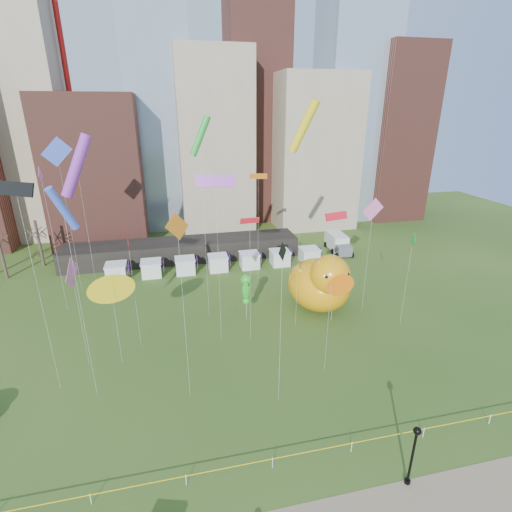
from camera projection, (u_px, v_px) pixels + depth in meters
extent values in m
plane|color=#2A4816|center=(272.00, 467.00, 27.13)|extent=(160.00, 160.00, 0.00)
cube|color=gray|center=(25.00, 123.00, 69.63)|extent=(14.00, 12.00, 42.00)
cube|color=brown|center=(96.00, 171.00, 69.57)|extent=(16.00, 14.00, 26.00)
cube|color=#8C9EB2|center=(158.00, 86.00, 74.11)|extent=(12.00, 12.00, 55.00)
cube|color=gray|center=(214.00, 143.00, 76.35)|extent=(14.00, 14.00, 34.00)
cube|color=brown|center=(256.00, 53.00, 77.75)|extent=(12.00, 12.00, 68.00)
cube|color=gray|center=(312.00, 152.00, 79.43)|extent=(16.00, 14.00, 30.00)
cube|color=#8C9EB2|center=(352.00, 106.00, 81.90)|extent=(14.00, 12.00, 48.00)
cube|color=brown|center=(395.00, 135.00, 84.33)|extent=(12.00, 12.00, 36.00)
cylinder|color=red|center=(58.00, 19.00, 66.98)|extent=(1.00, 1.00, 76.00)
cylinder|color=red|center=(335.00, 32.00, 77.82)|extent=(1.00, 1.00, 76.00)
cube|color=black|center=(183.00, 250.00, 63.89)|extent=(38.00, 6.00, 3.20)
cube|color=white|center=(117.00, 272.00, 56.53)|extent=(2.80, 2.80, 2.20)
cube|color=red|center=(129.00, 268.00, 56.72)|extent=(0.08, 1.40, 1.60)
cube|color=white|center=(152.00, 269.00, 57.57)|extent=(2.80, 2.80, 2.20)
cube|color=red|center=(164.00, 265.00, 57.77)|extent=(0.08, 1.40, 1.60)
cube|color=white|center=(185.00, 266.00, 58.62)|extent=(2.80, 2.80, 2.20)
cube|color=red|center=(197.00, 262.00, 58.81)|extent=(0.08, 1.40, 1.60)
cube|color=white|center=(218.00, 263.00, 59.66)|extent=(2.80, 2.80, 2.20)
cube|color=red|center=(229.00, 259.00, 59.85)|extent=(0.08, 1.40, 1.60)
cube|color=white|center=(249.00, 261.00, 60.70)|extent=(2.80, 2.80, 2.20)
cube|color=red|center=(261.00, 257.00, 60.90)|extent=(0.08, 1.40, 1.60)
cube|color=white|center=(280.00, 258.00, 61.74)|extent=(2.80, 2.80, 2.20)
cube|color=red|center=(291.00, 254.00, 61.94)|extent=(0.08, 1.40, 1.60)
cube|color=white|center=(309.00, 256.00, 62.79)|extent=(2.80, 2.80, 2.20)
cube|color=red|center=(320.00, 252.00, 62.98)|extent=(0.08, 1.40, 1.60)
cylinder|color=#382B21|center=(1.00, 253.00, 55.78)|extent=(0.44, 0.44, 8.00)
cylinder|color=#382B21|center=(40.00, 244.00, 60.34)|extent=(0.44, 0.44, 7.50)
cylinder|color=white|center=(91.00, 499.00, 24.46)|extent=(0.06, 0.06, 0.90)
cylinder|color=white|center=(186.00, 480.00, 25.71)|extent=(0.06, 0.06, 0.90)
cylinder|color=white|center=(273.00, 463.00, 26.97)|extent=(0.06, 0.06, 0.90)
cylinder|color=white|center=(351.00, 447.00, 28.22)|extent=(0.06, 0.06, 0.90)
cylinder|color=white|center=(424.00, 432.00, 29.47)|extent=(0.06, 0.06, 0.90)
cylinder|color=white|center=(490.00, 419.00, 30.72)|extent=(0.06, 0.06, 0.90)
cube|color=yellow|center=(273.00, 459.00, 26.84)|extent=(50.00, 0.02, 0.07)
ellipsoid|color=orange|center=(319.00, 284.00, 47.87)|extent=(7.98, 9.23, 6.24)
ellipsoid|color=orange|center=(308.00, 275.00, 51.03)|extent=(2.15, 1.71, 2.53)
sphere|color=orange|center=(330.00, 275.00, 44.46)|extent=(4.92, 4.92, 4.69)
cone|color=orange|center=(338.00, 283.00, 42.73)|extent=(2.68, 2.24, 2.58)
sphere|color=white|center=(325.00, 275.00, 42.75)|extent=(0.84, 0.84, 0.84)
sphere|color=white|center=(346.00, 273.00, 43.41)|extent=(0.84, 0.84, 0.84)
sphere|color=black|center=(327.00, 277.00, 42.40)|extent=(0.42, 0.42, 0.42)
sphere|color=black|center=(348.00, 274.00, 43.05)|extent=(0.42, 0.42, 0.42)
ellipsoid|color=white|center=(312.00, 282.00, 53.10)|extent=(3.76, 4.04, 2.30)
ellipsoid|color=white|center=(312.00, 279.00, 54.29)|extent=(0.92, 0.82, 0.93)
sphere|color=white|center=(313.00, 279.00, 51.82)|extent=(2.23, 2.23, 1.73)
cone|color=orange|center=(313.00, 282.00, 51.16)|extent=(1.16, 1.06, 0.95)
sphere|color=white|center=(309.00, 279.00, 51.36)|extent=(0.31, 0.31, 0.31)
sphere|color=white|center=(316.00, 279.00, 51.24)|extent=(0.31, 0.31, 0.31)
sphere|color=black|center=(309.00, 279.00, 51.22)|extent=(0.16, 0.16, 0.16)
sphere|color=black|center=(316.00, 280.00, 51.10)|extent=(0.16, 0.16, 0.16)
cylinder|color=silver|center=(246.00, 304.00, 45.61)|extent=(0.03, 0.03, 3.78)
ellipsoid|color=green|center=(246.00, 290.00, 44.93)|extent=(1.15, 1.01, 2.55)
sphere|color=green|center=(246.00, 280.00, 44.30)|extent=(1.55, 1.55, 1.30)
cone|color=green|center=(247.00, 283.00, 43.79)|extent=(0.62, 0.89, 0.46)
sphere|color=green|center=(246.00, 301.00, 45.50)|extent=(0.91, 0.91, 0.91)
cylinder|color=silver|center=(332.00, 306.00, 45.14)|extent=(0.03, 0.03, 3.88)
ellipsoid|color=#5146D3|center=(333.00, 291.00, 44.44)|extent=(1.33, 1.23, 2.70)
sphere|color=#5146D3|center=(335.00, 280.00, 43.78)|extent=(1.83, 1.83, 1.38)
cone|color=#5146D3|center=(337.00, 283.00, 43.24)|extent=(0.80, 0.98, 0.48)
sphere|color=#5146D3|center=(332.00, 303.00, 45.04)|extent=(0.96, 0.96, 0.96)
cylinder|color=black|center=(407.00, 481.00, 25.95)|extent=(0.41, 0.41, 0.28)
cylinder|color=black|center=(412.00, 458.00, 25.20)|extent=(0.17, 0.17, 4.42)
sphere|color=black|center=(417.00, 431.00, 24.35)|extent=(0.52, 0.52, 0.52)
cone|color=black|center=(418.00, 428.00, 24.25)|extent=(0.18, 0.18, 0.23)
cube|color=silver|center=(336.00, 241.00, 67.94)|extent=(2.85, 5.49, 2.68)
cube|color=#595960|center=(344.00, 250.00, 64.98)|extent=(2.56, 2.06, 1.72)
cylinder|color=black|center=(333.00, 251.00, 66.37)|extent=(0.32, 0.98, 0.96)
cylinder|color=black|center=(347.00, 250.00, 66.81)|extent=(0.32, 0.98, 0.96)
cylinder|color=black|center=(325.00, 244.00, 69.72)|extent=(0.32, 0.98, 0.96)
cylinder|color=black|center=(339.00, 244.00, 70.15)|extent=(0.32, 0.98, 0.96)
cylinder|color=silver|center=(250.00, 283.00, 39.76)|extent=(0.02, 0.02, 13.45)
cube|color=red|center=(250.00, 221.00, 37.33)|extent=(1.92, 0.42, 0.60)
cylinder|color=silver|center=(81.00, 320.00, 36.45)|extent=(0.02, 0.02, 9.72)
cube|color=pink|center=(72.00, 273.00, 34.69)|extent=(0.58, 2.87, 2.92)
cylinder|color=silver|center=(40.00, 299.00, 31.56)|extent=(0.02, 0.02, 18.11)
cube|color=black|center=(15.00, 189.00, 28.29)|extent=(3.13, 2.16, 1.03)
cylinder|color=silver|center=(406.00, 284.00, 43.27)|extent=(0.02, 0.02, 10.34)
cube|color=green|center=(413.00, 240.00, 41.41)|extent=(0.48, 1.63, 1.68)
cylinder|color=silver|center=(299.00, 236.00, 40.77)|extent=(0.02, 0.02, 22.01)
cylinder|color=yellow|center=(304.00, 126.00, 36.79)|extent=(2.91, 2.39, 5.01)
cylinder|color=silver|center=(82.00, 312.00, 30.80)|extent=(0.02, 0.02, 16.88)
cylinder|color=blue|center=(63.00, 209.00, 27.75)|extent=(1.89, 1.85, 3.49)
cylinder|color=silver|center=(258.00, 230.00, 54.08)|extent=(0.02, 0.02, 15.13)
cube|color=orange|center=(258.00, 176.00, 51.35)|extent=(2.40, 1.01, 0.74)
cylinder|color=silver|center=(219.00, 267.00, 38.72)|extent=(0.02, 0.02, 17.36)
cube|color=purple|center=(215.00, 181.00, 35.59)|extent=(3.70, 1.13, 1.12)
cylinder|color=silver|center=(135.00, 295.00, 38.91)|extent=(0.02, 0.02, 11.90)
cube|color=red|center=(128.00, 240.00, 36.76)|extent=(0.29, 2.19, 2.20)
cylinder|color=silver|center=(55.00, 246.00, 45.48)|extent=(0.02, 0.02, 16.70)
cube|color=pink|center=(41.00, 175.00, 42.46)|extent=(0.18, 2.01, 2.01)
cylinder|color=silver|center=(280.00, 332.00, 30.91)|extent=(0.02, 0.02, 13.76)
cube|color=black|center=(282.00, 252.00, 28.42)|extent=(0.99, 1.29, 1.60)
cylinder|color=silver|center=(205.00, 234.00, 43.08)|extent=(0.02, 0.02, 20.96)
cylinder|color=green|center=(200.00, 136.00, 39.29)|extent=(2.52, 1.12, 4.15)
cylinder|color=silver|center=(117.00, 327.00, 36.75)|extent=(0.02, 0.02, 8.20)
cone|color=yellow|center=(111.00, 288.00, 35.27)|extent=(2.83, 1.10, 2.84)
cylinder|color=silver|center=(70.00, 225.00, 50.18)|extent=(0.02, 0.02, 18.66)
cube|color=blue|center=(57.00, 152.00, 46.81)|extent=(3.58, 0.51, 3.61)
cylinder|color=silver|center=(184.00, 318.00, 31.25)|extent=(0.02, 0.02, 15.50)
cube|color=orange|center=(177.00, 226.00, 28.45)|extent=(1.75, 1.43, 2.23)
cylinder|color=silver|center=(88.00, 236.00, 48.22)|extent=(0.02, 0.02, 17.30)
cylinder|color=purple|center=(77.00, 166.00, 45.10)|extent=(4.57, 2.17, 7.49)
cylinder|color=silver|center=(330.00, 299.00, 34.44)|extent=(0.02, 0.02, 15.35)
cube|color=red|center=(336.00, 216.00, 31.67)|extent=(2.12, 0.83, 0.66)
cylinder|color=silver|center=(367.00, 262.00, 45.95)|extent=(0.02, 0.02, 12.89)
cube|color=pink|center=(373.00, 210.00, 43.62)|extent=(2.66, 0.18, 2.67)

